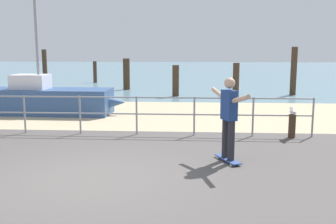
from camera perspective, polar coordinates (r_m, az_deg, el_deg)
name	(u,v)px	position (r m, az deg, el deg)	size (l,w,h in m)	color
ground_plane	(72,201)	(6.26, -13.86, -12.52)	(24.00, 10.00, 0.04)	#514C49
beach_strip	(141,114)	(13.85, -3.92, -0.29)	(24.00, 6.00, 0.04)	tan
sea_surface	(176,70)	(41.64, 1.20, 6.12)	(72.00, 50.00, 0.04)	slate
railing_fence	(52,109)	(10.94, -16.64, 0.48)	(13.85, 0.05, 1.05)	gray
sailboat	(52,100)	(14.25, -16.56, 1.75)	(4.97, 1.49, 5.50)	#335184
skateboard	(228,159)	(8.08, 8.74, -6.86)	(0.51, 0.81, 0.08)	#334C8C
skateboarder	(229,113)	(7.87, 8.91, -0.20)	(0.66, 1.36, 1.65)	#26262B
bollard_short	(292,126)	(10.52, 17.71, -2.04)	(0.18, 0.18, 0.63)	#422D1E
seagull	(293,111)	(10.47, 17.79, 0.08)	(0.15, 0.49, 0.18)	white
groyne_post_0	(45,67)	(26.26, -17.60, 6.29)	(0.30, 0.30, 2.24)	#422D1E
groyne_post_1	(95,72)	(26.78, -10.64, 5.77)	(0.25, 0.25, 1.46)	#422D1E
groyne_post_2	(126,74)	(21.94, -6.10, 5.52)	(0.37, 0.37, 1.75)	#422D1E
groyne_post_3	(176,81)	(18.73, 1.13, 4.57)	(0.32, 0.32, 1.52)	#422D1E
groyne_post_4	(236,80)	(18.98, 9.92, 4.66)	(0.30, 0.30, 1.62)	#422D1E
groyne_post_5	(294,71)	(20.21, 17.93, 5.70)	(0.30, 0.30, 2.38)	#422D1E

